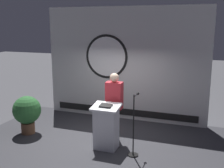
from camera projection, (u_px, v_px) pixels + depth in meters
ground_plane at (102, 152)px, 7.08m from camera, size 40.00×40.00×0.00m
stage_platform at (102, 146)px, 7.05m from camera, size 6.40×4.00×0.30m
banner_display at (124, 65)px, 8.36m from camera, size 4.96×0.12×3.38m
podium at (106, 127)px, 6.50m from camera, size 0.64×0.50×1.09m
speaker_person at (114, 107)px, 6.85m from camera, size 0.40×0.26×1.73m
microphone_stand at (134, 134)px, 6.18m from camera, size 0.24×0.48×1.40m
potted_plant at (27, 111)px, 7.38m from camera, size 0.74×0.74×1.02m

